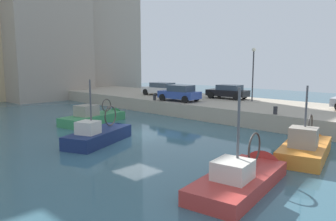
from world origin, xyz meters
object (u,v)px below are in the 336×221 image
mooring_bollard_mid (275,110)px  mooring_bollard_north (155,97)px  fishing_boat_navy (102,140)px  fishing_boat_green (97,121)px  fishing_boat_red (244,182)px  fishing_boat_orange (306,153)px  parked_car_black (228,92)px  quay_streetlamp (253,65)px  parked_car_blue (180,93)px  parked_car_white (161,89)px

mooring_bollard_mid → mooring_bollard_north: (0.00, 12.00, 0.00)m
fishing_boat_navy → mooring_bollard_north: size_ratio=10.57×
fishing_boat_green → mooring_bollard_mid: size_ratio=11.83×
fishing_boat_red → fishing_boat_orange: size_ratio=1.04×
fishing_boat_orange → mooring_bollard_north: 16.57m
parked_car_black → quay_streetlamp: bearing=-95.2°
fishing_boat_orange → parked_car_blue: bearing=67.9°
fishing_boat_orange → parked_car_black: size_ratio=1.45×
mooring_bollard_mid → fishing_boat_navy: bearing=148.5°
parked_car_black → fishing_boat_navy: bearing=-174.1°
parked_car_black → fishing_boat_green: bearing=162.0°
fishing_boat_navy → quay_streetlamp: quay_streetlamp is taller
fishing_boat_orange → quay_streetlamp: size_ratio=1.25×
fishing_boat_red → mooring_bollard_mid: 11.00m
parked_car_black → parked_car_white: bearing=107.2°
parked_car_black → quay_streetlamp: (-0.25, -2.78, 2.55)m
fishing_boat_orange → parked_car_black: bearing=48.4°
fishing_boat_red → parked_car_white: fishing_boat_red is taller
fishing_boat_green → mooring_bollard_mid: 13.60m
parked_car_white → parked_car_black: size_ratio=1.05×
fishing_boat_orange → fishing_boat_navy: fishing_boat_navy is taller
fishing_boat_green → fishing_boat_navy: 6.66m
fishing_boat_red → parked_car_white: bearing=53.1°
parked_car_white → mooring_bollard_mid: (-3.72, -14.86, -0.43)m
fishing_boat_green → fishing_boat_navy: (-3.45, -5.69, -0.03)m
parked_car_blue → mooring_bollard_north: bearing=117.4°
fishing_boat_navy → parked_car_black: bearing=5.9°
fishing_boat_red → parked_car_blue: size_ratio=1.60×
parked_car_white → mooring_bollard_north: bearing=-142.5°
fishing_boat_navy → parked_car_white: bearing=32.4°
parked_car_blue → mooring_bollard_mid: parked_car_blue is taller
fishing_boat_orange → quay_streetlamp: 14.17m
fishing_boat_red → parked_car_white: size_ratio=1.44×
mooring_bollard_north → parked_car_white: bearing=37.5°
fishing_boat_green → mooring_bollard_mid: fishing_boat_green is taller
fishing_boat_red → parked_car_white: (13.97, 18.62, 1.81)m
fishing_boat_green → parked_car_white: (10.28, 3.02, 1.78)m
fishing_boat_red → mooring_bollard_north: size_ratio=11.44×
parked_car_white → parked_car_black: 7.39m
mooring_bollard_mid → quay_streetlamp: (5.65, 5.01, 2.98)m
mooring_bollard_mid → quay_streetlamp: 8.12m
fishing_boat_navy → fishing_boat_green: bearing=58.7°
mooring_bollard_north → quay_streetlamp: size_ratio=0.11×
fishing_boat_orange → mooring_bollard_north: (4.47, 15.90, 1.36)m
fishing_boat_orange → fishing_boat_navy: 11.48m
fishing_boat_red → quay_streetlamp: 18.67m
mooring_bollard_north → fishing_boat_navy: bearing=-149.7°
parked_car_blue → parked_car_white: bearing=62.6°
parked_car_black → quay_streetlamp: size_ratio=0.86×
parked_car_white → fishing_boat_orange: bearing=-113.6°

